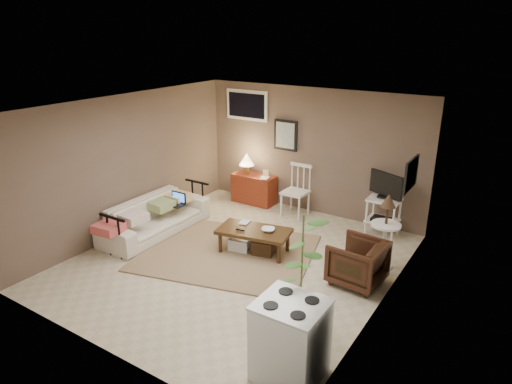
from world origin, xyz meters
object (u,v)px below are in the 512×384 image
Objects in this scene: side_table at (386,223)px; stove at (290,340)px; spindle_chair at (296,192)px; armchair at (358,260)px; potted_plant at (302,270)px; tv_stand at (384,203)px; coffee_table at (254,239)px; red_console at (253,186)px; sofa at (155,211)px.

side_table is 2.79m from stove.
spindle_chair is 2.57m from armchair.
side_table is at bearing 80.74° from potted_plant.
tv_stand is at bearing 94.39° from stove.
armchair is (1.72, 0.02, 0.11)m from coffee_table.
armchair is at bearing -103.47° from side_table.
red_console is 3.35m from side_table.
side_table is (3.75, 0.96, 0.32)m from sofa.
red_console is 1.04× the size of spindle_chair.
coffee_table is 1.73m from armchair.
tv_stand is 1.78m from armchair.
red_console is 5.00m from stove.
sofa is at bearing -106.59° from red_console.
side_table is 0.77× the size of potted_plant.
potted_plant is at bearing -2.89° from armchair.
spindle_chair is at bearing 152.58° from side_table.
potted_plant is at bearing -41.48° from coffee_table.
red_console is 0.68× the size of potted_plant.
armchair is 0.47× the size of potted_plant.
coffee_table is at bearing -85.09° from armchair.
red_console is 1.45× the size of armchair.
tv_stand is 3.14m from potted_plant.
red_console is at bearing -16.59° from sofa.
red_console reaches higher than coffee_table.
sofa is 1.83× the size of tv_stand.
sofa is 3.61m from armchair.
side_table is at bearing 88.47° from stove.
side_table is at bearing 19.86° from coffee_table.
tv_stand reaches higher than coffee_table.
stove is (0.26, -0.72, -0.37)m from potted_plant.
potted_plant reaches higher than spindle_chair.
side_table is 2.08m from potted_plant.
side_table is at bearing 170.85° from armchair.
stove is at bearing -91.53° from side_table.
tv_stand is 0.75× the size of potted_plant.
red_console reaches higher than spindle_chair.
armchair reaches higher than coffee_table.
tv_stand is (1.51, 1.76, 0.36)m from coffee_table.
coffee_table is 0.81× the size of potted_plant.
red_console is at bearing -117.90° from armchair.
side_table is 1.33× the size of stove.
side_table reaches higher than coffee_table.
side_table is (2.06, -1.07, 0.26)m from spindle_chair.
armchair is (3.59, 0.30, -0.05)m from sofa.
red_console reaches higher than armchair.
coffee_table is at bearing -160.14° from side_table.
potted_plant is at bearing -49.48° from red_console.
coffee_table is 1.73× the size of armchair.
potted_plant reaches higher than sofa.
tv_stand is 1.29× the size of stove.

